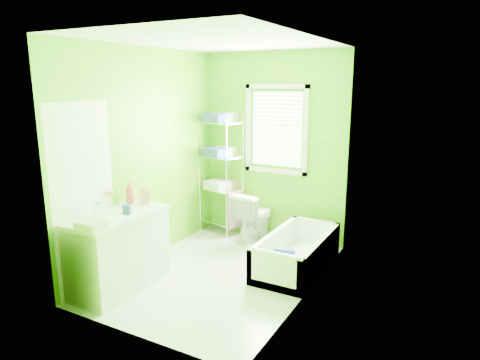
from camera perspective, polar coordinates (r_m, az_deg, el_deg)
The scene contains 9 objects.
ground at distance 5.14m, azimuth -2.55°, elevation -12.26°, with size 2.90×2.90×0.00m, color silver.
room_envelope at distance 4.69m, azimuth -2.74°, elevation 5.10°, with size 2.14×2.94×2.62m.
window at distance 5.92m, azimuth 4.88°, elevation 7.34°, with size 0.92×0.05×1.22m.
door at distance 4.71m, azimuth -20.03°, elevation -2.45°, with size 0.09×0.80×2.00m.
right_wall_decor at distance 4.28m, azimuth 9.12°, elevation 1.10°, with size 0.04×1.48×1.17m.
bathtub at distance 5.21m, azimuth 7.42°, elevation -10.25°, with size 0.64×1.38×0.45m.
toilet at distance 6.01m, azimuth 1.89°, elevation -4.84°, with size 0.39×0.69×0.71m, color white.
vanity at distance 4.81m, azimuth -15.90°, elevation -8.81°, with size 0.57×1.10×1.08m.
wire_shelf_unit at distance 6.20m, azimuth -2.46°, elevation 2.63°, with size 0.65×0.54×1.76m.
Camera 1 is at (2.41, -3.98, 2.18)m, focal length 32.00 mm.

